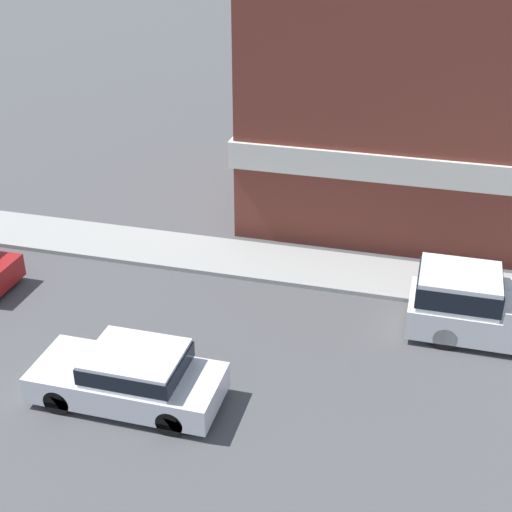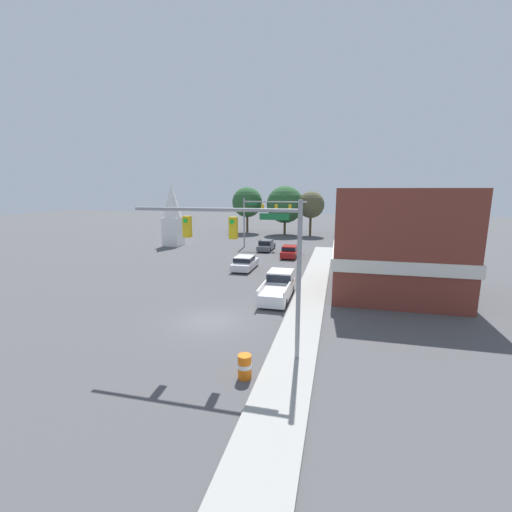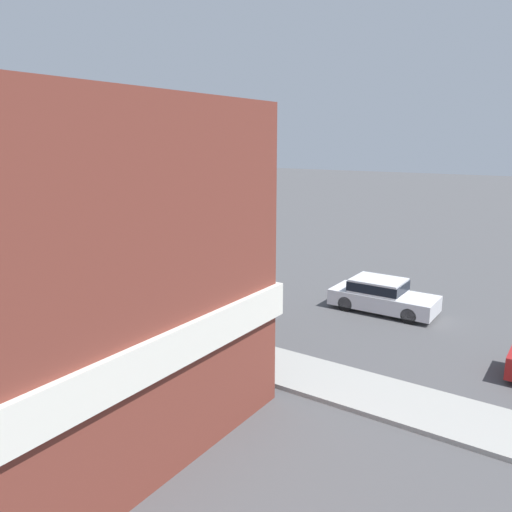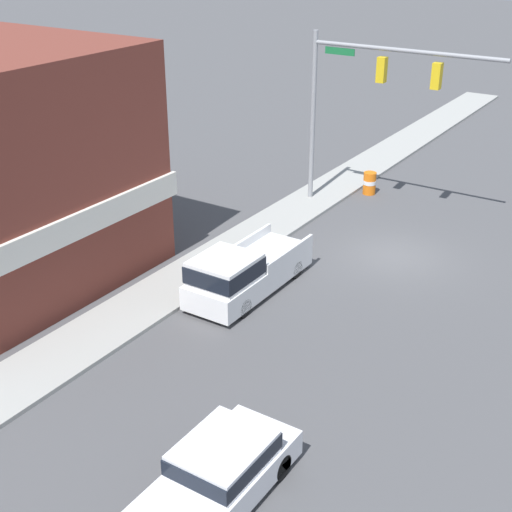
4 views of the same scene
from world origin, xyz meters
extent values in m
plane|color=#4C4C4F|center=(0.00, 0.00, 0.00)|extent=(200.00, 200.00, 0.00)
cube|color=#9E9E99|center=(5.70, 0.00, 0.07)|extent=(2.40, 60.00, 0.14)
cylinder|color=gray|center=(5.95, -3.72, 3.91)|extent=(0.22, 0.22, 7.81)
cylinder|color=gray|center=(1.76, -3.72, 7.31)|extent=(8.38, 0.18, 0.18)
cube|color=gold|center=(2.76, -3.72, 6.45)|extent=(0.36, 0.36, 1.05)
sphere|color=green|center=(2.76, -3.92, 6.76)|extent=(0.22, 0.22, 0.22)
cube|color=gold|center=(0.36, -3.72, 6.45)|extent=(0.36, 0.36, 1.05)
sphere|color=green|center=(0.36, -3.92, 6.76)|extent=(0.22, 0.22, 0.22)
cube|color=#196B38|center=(4.75, -3.72, 7.02)|extent=(1.40, 0.04, 0.30)
cylinder|color=black|center=(-0.92, 15.93, 0.33)|extent=(0.22, 0.66, 0.66)
cylinder|color=black|center=(-2.62, 13.10, 0.33)|extent=(0.22, 0.66, 0.66)
cylinder|color=black|center=(-0.92, 13.10, 0.33)|extent=(0.22, 0.66, 0.66)
cube|color=silver|center=(-1.77, 14.51, 0.52)|extent=(1.92, 4.55, 0.68)
cube|color=silver|center=(-1.77, 14.24, 1.16)|extent=(1.77, 2.18, 0.58)
cube|color=black|center=(-1.77, 14.24, 1.16)|extent=(1.79, 2.27, 0.41)
cylinder|color=black|center=(2.41, 7.23, 0.33)|extent=(0.22, 0.66, 0.66)
cylinder|color=black|center=(4.19, 7.23, 0.33)|extent=(0.22, 0.66, 0.66)
cylinder|color=black|center=(2.41, 3.75, 0.33)|extent=(0.22, 0.66, 0.66)
cylinder|color=black|center=(4.19, 3.75, 0.33)|extent=(0.22, 0.66, 0.66)
cube|color=white|center=(3.30, 5.49, 0.61)|extent=(2.00, 5.61, 0.85)
cube|color=white|center=(3.30, 7.03, 1.45)|extent=(1.90, 2.13, 0.84)
cube|color=black|center=(3.30, 7.03, 1.45)|extent=(1.92, 2.22, 0.59)
cube|color=white|center=(2.36, 4.27, 1.21)|extent=(0.12, 3.18, 0.35)
cube|color=white|center=(4.24, 4.27, 1.21)|extent=(0.12, 3.18, 0.35)
cylinder|color=orange|center=(3.90, -5.93, 0.55)|extent=(0.61, 0.61, 1.09)
cylinder|color=white|center=(3.90, -5.93, 0.60)|extent=(0.63, 0.63, 0.20)
camera|label=1|loc=(-14.08, 7.99, 11.22)|focal=50.00mm
camera|label=2|loc=(7.70, -19.34, 8.26)|focal=24.00mm
camera|label=3|loc=(18.78, 21.65, 7.40)|focal=35.00mm
camera|label=4|loc=(-9.35, 24.50, 12.23)|focal=50.00mm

